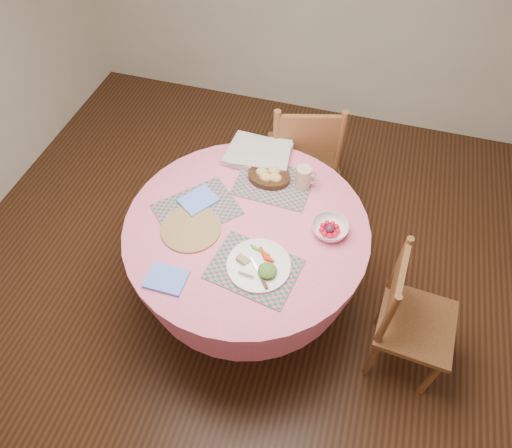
# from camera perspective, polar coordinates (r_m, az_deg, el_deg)

# --- Properties ---
(ground) EXTENTS (4.00, 4.00, 0.00)m
(ground) POSITION_cam_1_polar(r_m,az_deg,el_deg) (2.91, -0.96, -9.34)
(ground) COLOR #331C0F
(ground) RESTS_ON ground
(room_envelope) EXTENTS (4.01, 4.01, 2.71)m
(room_envelope) POSITION_cam_1_polar(r_m,az_deg,el_deg) (1.64, -1.80, 21.14)
(room_envelope) COLOR silver
(room_envelope) RESTS_ON ground
(dining_table) EXTENTS (1.24, 1.24, 0.75)m
(dining_table) POSITION_cam_1_polar(r_m,az_deg,el_deg) (2.44, -1.13, -3.01)
(dining_table) COLOR pink
(dining_table) RESTS_ON ground
(chair_right) EXTENTS (0.41, 0.42, 0.85)m
(chair_right) POSITION_cam_1_polar(r_m,az_deg,el_deg) (2.48, 18.53, -11.00)
(chair_right) COLOR brown
(chair_right) RESTS_ON ground
(chair_back) EXTENTS (0.55, 0.54, 0.98)m
(chair_back) POSITION_cam_1_polar(r_m,az_deg,el_deg) (2.98, 5.95, 8.34)
(chair_back) COLOR brown
(chair_back) RESTS_ON ground
(placemat_front) EXTENTS (0.44, 0.36, 0.01)m
(placemat_front) POSITION_cam_1_polar(r_m,az_deg,el_deg) (2.13, -0.26, -5.61)
(placemat_front) COLOR #12665F
(placemat_front) RESTS_ON dining_table
(placemat_left) EXTENTS (0.49, 0.50, 0.01)m
(placemat_left) POSITION_cam_1_polar(r_m,az_deg,el_deg) (2.37, -7.40, 1.83)
(placemat_left) COLOR #12665F
(placemat_left) RESTS_ON dining_table
(placemat_back) EXTENTS (0.41, 0.32, 0.01)m
(placemat_back) POSITION_cam_1_polar(r_m,az_deg,el_deg) (2.47, 2.22, 5.10)
(placemat_back) COLOR #12665F
(placemat_back) RESTS_ON dining_table
(wicker_trivet) EXTENTS (0.30, 0.30, 0.01)m
(wicker_trivet) POSITION_cam_1_polar(r_m,az_deg,el_deg) (2.29, -8.12, -0.56)
(wicker_trivet) COLOR olive
(wicker_trivet) RESTS_ON dining_table
(napkin_near) EXTENTS (0.18, 0.14, 0.01)m
(napkin_near) POSITION_cam_1_polar(r_m,az_deg,el_deg) (2.14, -11.13, -6.74)
(napkin_near) COLOR #6386FF
(napkin_near) RESTS_ON dining_table
(napkin_far) EXTENTS (0.22, 0.23, 0.01)m
(napkin_far) POSITION_cam_1_polar(r_m,az_deg,el_deg) (2.39, -7.20, 2.95)
(napkin_far) COLOR #6386FF
(napkin_far) RESTS_ON placemat_left
(dinner_plate) EXTENTS (0.30, 0.30, 0.05)m
(dinner_plate) POSITION_cam_1_polar(r_m,az_deg,el_deg) (2.12, 0.47, -5.20)
(dinner_plate) COLOR white
(dinner_plate) RESTS_ON placemat_front
(bread_bowl) EXTENTS (0.23, 0.23, 0.08)m
(bread_bowl) POSITION_cam_1_polar(r_m,az_deg,el_deg) (2.47, 1.65, 6.06)
(bread_bowl) COLOR black
(bread_bowl) RESTS_ON placemat_back
(latte_mug) EXTENTS (0.12, 0.08, 0.13)m
(latte_mug) POSITION_cam_1_polar(r_m,az_deg,el_deg) (2.42, 6.00, 5.82)
(latte_mug) COLOR #CBAD8B
(latte_mug) RESTS_ON placemat_back
(fruit_bowl) EXTENTS (0.22, 0.22, 0.06)m
(fruit_bowl) POSITION_cam_1_polar(r_m,az_deg,el_deg) (2.26, 9.21, -0.59)
(fruit_bowl) COLOR white
(fruit_bowl) RESTS_ON dining_table
(newspaper_stack) EXTENTS (0.37, 0.29, 0.04)m
(newspaper_stack) POSITION_cam_1_polar(r_m,az_deg,el_deg) (2.60, 0.30, 8.81)
(newspaper_stack) COLOR silver
(newspaper_stack) RESTS_ON dining_table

